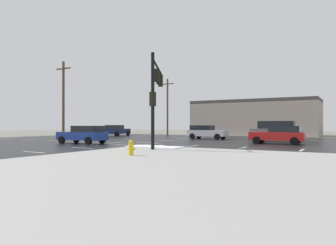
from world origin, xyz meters
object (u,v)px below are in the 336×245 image
sedan_red (279,134)px  sedan_navy (117,130)px  traffic_signal_mast (156,86)px  suv_grey (276,131)px  sedan_blue (84,134)px  fire_hydrant (131,148)px  utility_pole_distant (167,106)px  sedan_silver (206,132)px  utility_pole_far (63,99)px

sedan_red → sedan_navy: bearing=-19.1°
traffic_signal_mast → suv_grey: traffic_signal_mast is taller
sedan_blue → sedan_navy: same height
fire_hydrant → utility_pole_distant: utility_pole_distant is taller
traffic_signal_mast → sedan_navy: size_ratio=1.32×
traffic_signal_mast → sedan_blue: size_ratio=1.34×
sedan_silver → utility_pole_distant: size_ratio=0.51×
fire_hydrant → utility_pole_far: 22.29m
sedan_blue → sedan_navy: bearing=-62.2°
utility_pole_far → sedan_blue: bearing=-30.5°
sedan_blue → sedan_red: bearing=-154.2°
sedan_navy → utility_pole_far: utility_pole_far is taller
sedan_red → utility_pole_distant: utility_pole_distant is taller
fire_hydrant → sedan_navy: 30.53m
sedan_red → traffic_signal_mast: bearing=55.5°
fire_hydrant → utility_pole_far: utility_pole_far is taller
sedan_silver → traffic_signal_mast: bearing=-79.8°
suv_grey → utility_pole_distant: bearing=146.3°
sedan_blue → suv_grey: 18.54m
suv_grey → sedan_red: bearing=-78.9°
traffic_signal_mast → sedan_navy: (-18.02, 17.52, -3.57)m
fire_hydrant → sedan_blue: (-10.65, 7.22, 0.32)m
traffic_signal_mast → fire_hydrant: bearing=173.1°
fire_hydrant → utility_pole_far: (-18.45, 11.82, 4.10)m
fire_hydrant → sedan_silver: (-4.75, 20.67, 0.32)m
sedan_silver → utility_pole_far: size_ratio=0.51×
sedan_silver → sedan_red: (9.12, -5.29, 0.00)m
traffic_signal_mast → sedan_silver: 15.79m
fire_hydrant → suv_grey: (3.37, 19.35, 0.55)m
sedan_silver → sedan_navy: size_ratio=0.98×
utility_pole_distant → sedan_silver: bearing=-42.2°
sedan_blue → utility_pole_distant: (-5.19, 23.48, 3.86)m
fire_hydrant → utility_pole_distant: (-15.83, 30.70, 4.17)m
sedan_red → utility_pole_distant: bearing=-38.8°
suv_grey → utility_pole_far: bearing=-164.0°
sedan_silver → suv_grey: bearing=-9.4°
sedan_red → utility_pole_far: size_ratio=0.52×
sedan_blue → sedan_navy: size_ratio=0.99×
fire_hydrant → utility_pole_distant: size_ratio=0.09×
sedan_red → utility_pole_distant: 25.64m
suv_grey → sedan_red: size_ratio=1.07×
sedan_red → fire_hydrant: bearing=72.5°
sedan_silver → sedan_red: same height
sedan_silver → suv_grey: (8.12, -1.32, 0.24)m
traffic_signal_mast → suv_grey: size_ratio=1.25×
sedan_blue → utility_pole_far: size_ratio=0.52×
traffic_signal_mast → sedan_blue: 9.51m
sedan_blue → suv_grey: size_ratio=0.94×
utility_pole_far → sedan_silver: bearing=32.9°
sedan_red → sedan_silver: bearing=-31.8°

